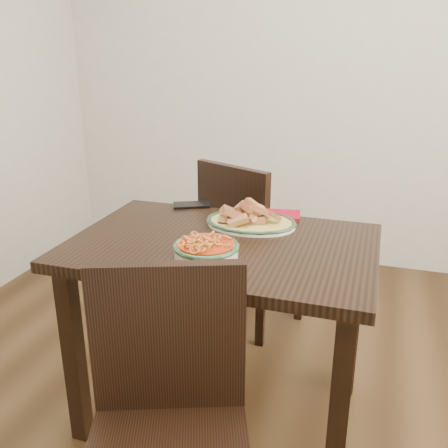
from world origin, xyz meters
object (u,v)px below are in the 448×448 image
(noodle_bowl, at_px, (206,250))
(chair_near, at_px, (168,416))
(smartphone, at_px, (191,205))
(dining_table, at_px, (222,270))
(fish_plate, at_px, (251,214))
(chair_far, at_px, (246,238))

(noodle_bowl, bearing_deg, chair_near, -84.02)
(smartphone, bearing_deg, dining_table, -79.26)
(chair_near, bearing_deg, fish_plate, 69.20)
(fish_plate, bearing_deg, dining_table, -105.32)
(chair_near, bearing_deg, smartphone, 86.91)
(dining_table, xyz_separation_m, chair_near, (0.05, -0.62, -0.14))
(chair_near, distance_m, fish_plate, 0.87)
(dining_table, bearing_deg, chair_far, 97.69)
(chair_far, relative_size, chair_near, 1.00)
(dining_table, bearing_deg, fish_plate, 74.68)
(dining_table, distance_m, chair_near, 0.64)
(chair_far, distance_m, chair_near, 1.30)
(dining_table, xyz_separation_m, smartphone, (-0.26, 0.36, 0.12))
(dining_table, distance_m, noodle_bowl, 0.24)
(chair_near, xyz_separation_m, fish_plate, (0.00, 0.82, 0.30))
(chair_near, distance_m, noodle_bowl, 0.53)
(dining_table, xyz_separation_m, noodle_bowl, (0.01, -0.19, 0.16))
(chair_far, height_order, chair_near, same)
(dining_table, relative_size, chair_far, 1.22)
(dining_table, height_order, noodle_bowl, noodle_bowl)
(chair_near, xyz_separation_m, smartphone, (-0.31, 0.98, 0.26))
(chair_near, bearing_deg, chair_far, 75.67)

